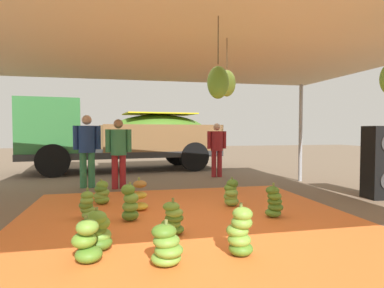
% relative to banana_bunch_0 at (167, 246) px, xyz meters
% --- Properties ---
extents(ground_plane, '(40.00, 40.00, 0.00)m').
position_rel_banana_bunch_0_xyz_m(ground_plane, '(0.59, 4.50, -0.21)').
color(ground_plane, brown).
extents(tarp_orange, '(5.38, 5.47, 0.01)m').
position_rel_banana_bunch_0_xyz_m(tarp_orange, '(0.59, 1.50, -0.21)').
color(tarp_orange, orange).
rests_on(tarp_orange, ground).
extents(tent_canopy, '(8.00, 7.00, 2.72)m').
position_rel_banana_bunch_0_xyz_m(tent_canopy, '(0.60, 1.39, 2.43)').
color(tent_canopy, '#9EA0A5').
rests_on(tent_canopy, ground).
extents(banana_bunch_0, '(0.44, 0.45, 0.48)m').
position_rel_banana_bunch_0_xyz_m(banana_bunch_0, '(0.00, 0.00, 0.00)').
color(banana_bunch_0, '#75A83D').
rests_on(banana_bunch_0, tarp_orange).
extents(banana_bunch_1, '(0.38, 0.38, 0.59)m').
position_rel_banana_bunch_0_xyz_m(banana_bunch_1, '(0.84, 0.10, 0.06)').
color(banana_bunch_1, '#518428').
rests_on(banana_bunch_1, tarp_orange).
extents(banana_bunch_2, '(0.44, 0.42, 0.50)m').
position_rel_banana_bunch_0_xyz_m(banana_bunch_2, '(-0.73, 0.61, 0.02)').
color(banana_bunch_2, '#477523').
rests_on(banana_bunch_2, tarp_orange).
extents(banana_bunch_3, '(0.31, 0.33, 0.49)m').
position_rel_banana_bunch_0_xyz_m(banana_bunch_3, '(-0.98, 2.01, 0.01)').
color(banana_bunch_3, '#75A83D').
rests_on(banana_bunch_3, tarp_orange).
extents(banana_bunch_4, '(0.34, 0.30, 0.55)m').
position_rel_banana_bunch_0_xyz_m(banana_bunch_4, '(1.95, 1.49, 0.03)').
color(banana_bunch_4, '#518428').
rests_on(banana_bunch_4, tarp_orange).
extents(banana_bunch_5, '(0.39, 0.39, 0.58)m').
position_rel_banana_bunch_0_xyz_m(banana_bunch_5, '(-0.14, 2.41, 0.04)').
color(banana_bunch_5, gold).
rests_on(banana_bunch_5, tarp_orange).
extents(banana_bunch_6, '(0.39, 0.37, 0.49)m').
position_rel_banana_bunch_0_xyz_m(banana_bunch_6, '(0.22, 0.99, 0.00)').
color(banana_bunch_6, '#518428').
rests_on(banana_bunch_6, tarp_orange).
extents(banana_bunch_7, '(0.36, 0.37, 0.50)m').
position_rel_banana_bunch_0_xyz_m(banana_bunch_7, '(-0.81, 0.26, 0.01)').
color(banana_bunch_7, '#518428').
rests_on(banana_bunch_7, tarp_orange).
extents(banana_bunch_8, '(0.40, 0.39, 0.48)m').
position_rel_banana_bunch_0_xyz_m(banana_bunch_8, '(-0.82, 3.03, 0.01)').
color(banana_bunch_8, '#60932D').
rests_on(banana_bunch_8, tarp_orange).
extents(banana_bunch_9, '(0.37, 0.38, 0.54)m').
position_rel_banana_bunch_0_xyz_m(banana_bunch_9, '(1.53, 2.36, 0.03)').
color(banana_bunch_9, '#75A83D').
rests_on(banana_bunch_9, tarp_orange).
extents(banana_bunch_10, '(0.37, 0.37, 0.60)m').
position_rel_banana_bunch_0_xyz_m(banana_bunch_10, '(-0.32, 1.77, 0.06)').
color(banana_bunch_10, '#477523').
rests_on(banana_bunch_10, tarp_orange).
extents(cargo_truck_main, '(6.81, 2.99, 2.40)m').
position_rel_banana_bunch_0_xyz_m(cargo_truck_main, '(-0.50, 8.30, 1.04)').
color(cargo_truck_main, '#2D2D2D').
rests_on(cargo_truck_main, ground).
extents(worker_0, '(0.65, 0.40, 1.78)m').
position_rel_banana_bunch_0_xyz_m(worker_0, '(-1.26, 4.98, 0.83)').
color(worker_0, '#337A4C').
rests_on(worker_0, ground).
extents(worker_1, '(0.59, 0.36, 1.62)m').
position_rel_banana_bunch_0_xyz_m(worker_1, '(2.36, 6.07, 0.73)').
color(worker_1, maroon).
rests_on(worker_1, ground).
extents(worker_2, '(0.61, 0.37, 1.67)m').
position_rel_banana_bunch_0_xyz_m(worker_2, '(-0.51, 4.66, 0.77)').
color(worker_2, maroon).
rests_on(worker_2, ground).
extents(speaker_stack, '(0.60, 0.51, 1.50)m').
position_rel_banana_bunch_0_xyz_m(speaker_stack, '(4.77, 2.39, 0.54)').
color(speaker_stack, black).
rests_on(speaker_stack, ground).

